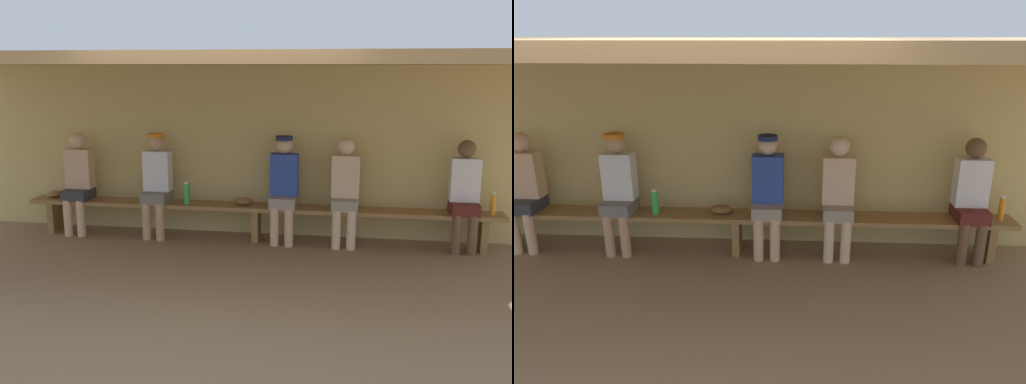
# 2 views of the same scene
# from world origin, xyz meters

# --- Properties ---
(ground_plane) EXTENTS (24.00, 24.00, 0.00)m
(ground_plane) POSITION_xyz_m (0.00, 0.00, 0.00)
(ground_plane) COLOR #8C6D4C
(back_wall) EXTENTS (8.00, 0.20, 2.20)m
(back_wall) POSITION_xyz_m (0.00, 2.00, 1.10)
(back_wall) COLOR tan
(back_wall) RESTS_ON ground
(dugout_roof) EXTENTS (8.00, 2.80, 0.12)m
(dugout_roof) POSITION_xyz_m (0.00, 0.70, 2.26)
(dugout_roof) COLOR #9E7547
(dugout_roof) RESTS_ON back_wall
(bench) EXTENTS (6.00, 0.36, 0.46)m
(bench) POSITION_xyz_m (0.00, 1.55, 0.39)
(bench) COLOR olive
(bench) RESTS_ON ground
(player_in_blue) EXTENTS (0.34, 0.42, 1.34)m
(player_in_blue) POSITION_xyz_m (-1.31, 1.55, 0.75)
(player_in_blue) COLOR slate
(player_in_blue) RESTS_ON ground
(player_rightmost) EXTENTS (0.34, 0.42, 1.34)m
(player_rightmost) POSITION_xyz_m (2.51, 1.55, 0.73)
(player_rightmost) COLOR #591E19
(player_rightmost) RESTS_ON ground
(player_in_white) EXTENTS (0.34, 0.42, 1.34)m
(player_in_white) POSITION_xyz_m (0.35, 1.55, 0.75)
(player_in_white) COLOR gray
(player_in_white) RESTS_ON ground
(player_near_post) EXTENTS (0.34, 0.42, 1.34)m
(player_near_post) POSITION_xyz_m (-2.38, 1.55, 0.73)
(player_near_post) COLOR #333338
(player_near_post) RESTS_ON ground
(player_with_sunglasses) EXTENTS (0.34, 0.42, 1.34)m
(player_with_sunglasses) POSITION_xyz_m (1.10, 1.55, 0.73)
(player_with_sunglasses) COLOR gray
(player_with_sunglasses) RESTS_ON ground
(water_bottle_clear) EXTENTS (0.08, 0.08, 0.28)m
(water_bottle_clear) POSITION_xyz_m (-0.90, 1.51, 0.60)
(water_bottle_clear) COLOR green
(water_bottle_clear) RESTS_ON bench
(water_bottle_green) EXTENTS (0.06, 0.06, 0.27)m
(water_bottle_green) POSITION_xyz_m (2.84, 1.55, 0.59)
(water_bottle_green) COLOR orange
(water_bottle_green) RESTS_ON bench
(baseball_glove_worn) EXTENTS (0.25, 0.19, 0.09)m
(baseball_glove_worn) POSITION_xyz_m (-0.18, 1.56, 0.51)
(baseball_glove_worn) COLOR brown
(baseball_glove_worn) RESTS_ON bench
(baseball_glove_tan) EXTENTS (0.25, 0.29, 0.09)m
(baseball_glove_tan) POSITION_xyz_m (-2.75, 1.59, 0.51)
(baseball_glove_tan) COLOR olive
(baseball_glove_tan) RESTS_ON bench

